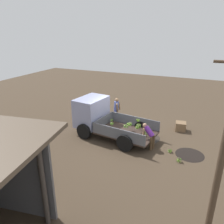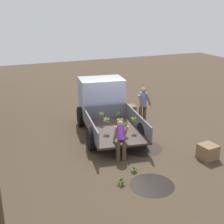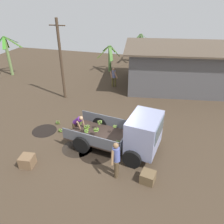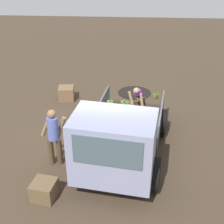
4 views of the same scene
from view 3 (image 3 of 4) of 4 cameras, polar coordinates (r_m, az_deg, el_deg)
The scene contains 17 objects.
ground at distance 10.81m, azimuth -0.80°, elevation -9.92°, with size 36.00×36.00×0.00m, color #443627.
mud_patch_0 at distance 10.69m, azimuth -4.18°, elevation -10.53°, with size 1.65×1.65×0.01m, color black.
mud_patch_1 at distance 11.07m, azimuth -9.07°, elevation -9.26°, with size 1.50×1.50×0.01m, color #2B231C.
mud_patch_2 at distance 12.73m, azimuth -17.23°, elevation -4.68°, with size 1.35×1.35×0.01m, color black.
cargo_truck at distance 10.14m, azimuth 5.84°, elevation -5.66°, with size 4.65×2.69×2.03m.
warehouse_shed at distance 18.16m, azimuth 19.48°, elevation 13.15°, with size 9.75×7.33×3.17m.
utility_pole at distance 15.37m, azimuth -13.18°, elevation 13.10°, with size 1.11×0.18×5.38m.
banana_palm_0 at distance 23.85m, azimuth 7.34°, elevation 16.26°, with size 2.16×2.71×3.00m.
banana_palm_2 at distance 21.06m, azimuth -0.58°, elevation 13.98°, with size 2.01×1.99×2.44m.
banana_palm_3 at distance 21.95m, azimuth -25.55°, elevation 13.42°, with size 2.57×2.31×3.42m.
person_foreground_visitor at distance 8.95m, azimuth 1.05°, elevation -11.97°, with size 0.38×0.72×1.67m.
person_worker_loading at distance 11.56m, azimuth -9.03°, elevation -2.95°, with size 0.69×0.64×1.26m.
person_bystander_near_shed at distance 17.48m, azimuth 0.47°, elevation 9.30°, with size 0.65×0.37×1.58m.
banana_bunch_on_ground_0 at distance 13.07m, azimuth -13.98°, elevation -2.60°, with size 0.24×0.24×0.22m.
banana_bunch_on_ground_1 at distance 12.36m, azimuth -13.34°, elevation -4.70°, with size 0.22×0.22×0.18m.
wooden_crate_0 at distance 10.52m, azimuth -21.25°, elevation -11.83°, with size 0.57×0.57×0.51m, color brown.
wooden_crate_1 at distance 9.30m, azimuth 9.35°, elevation -16.45°, with size 0.55×0.55×0.45m, color brown.
Camera 3 is at (2.39, -8.05, 6.81)m, focal length 35.00 mm.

